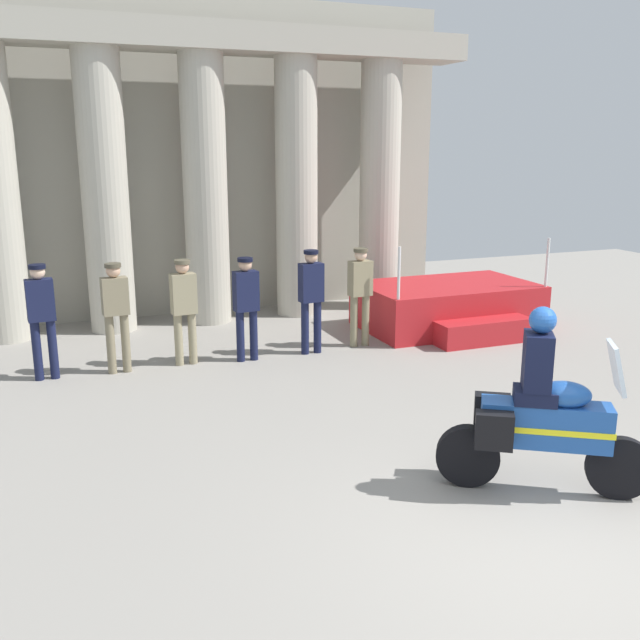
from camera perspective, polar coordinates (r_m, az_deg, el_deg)
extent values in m
plane|color=gray|center=(6.68, 18.13, -17.30)|extent=(28.00, 28.00, 0.00)
cube|color=#A49F91|center=(14.75, -10.16, 12.60)|extent=(10.62, 0.30, 6.20)
cylinder|color=#B2AD9E|center=(13.51, -16.90, 9.62)|extent=(0.83, 0.83, 5.02)
cylinder|color=#B2AD9E|center=(13.78, -9.20, 10.11)|extent=(0.83, 0.83, 5.02)
cylinder|color=#B2AD9E|center=(14.29, -1.90, 10.40)|extent=(0.83, 0.83, 5.02)
cylinder|color=#B2AD9E|center=(15.00, 4.82, 10.53)|extent=(0.83, 0.83, 5.02)
cube|color=#ABA697|center=(13.88, -9.67, 21.55)|extent=(10.62, 1.03, 0.50)
cube|color=#B21E23|center=(13.66, 10.19, 1.16)|extent=(3.21, 1.96, 0.84)
cube|color=#B21E23|center=(12.71, 13.03, -0.92)|extent=(1.76, 0.50, 0.42)
cylinder|color=silver|center=(11.98, 6.37, 3.76)|extent=(0.05, 0.05, 0.90)
cylinder|color=silver|center=(13.65, 17.81, 4.42)|extent=(0.05, 0.05, 0.90)
cylinder|color=#141938|center=(11.20, -21.80, -2.32)|extent=(0.13, 0.13, 0.90)
cylinder|color=#141938|center=(11.19, -20.68, -2.22)|extent=(0.13, 0.13, 0.90)
cube|color=#141938|center=(11.02, -21.58, 1.50)|extent=(0.40, 0.25, 0.61)
sphere|color=beige|center=(10.95, -21.78, 3.61)|extent=(0.21, 0.21, 0.21)
cylinder|color=black|center=(10.93, -21.81, 4.01)|extent=(0.24, 0.24, 0.06)
cylinder|color=#7A7056|center=(11.16, -16.48, -1.90)|extent=(0.13, 0.13, 0.91)
cylinder|color=#7A7056|center=(11.17, -15.36, -1.79)|extent=(0.13, 0.13, 0.91)
cube|color=#7A7056|center=(10.99, -16.17, 1.85)|extent=(0.40, 0.25, 0.56)
sphere|color=tan|center=(10.92, -16.31, 3.84)|extent=(0.21, 0.21, 0.21)
cylinder|color=#494334|center=(10.91, -16.34, 4.24)|extent=(0.24, 0.24, 0.06)
cylinder|color=gray|center=(11.33, -11.30, -1.57)|extent=(0.13, 0.13, 0.83)
cylinder|color=gray|center=(11.37, -10.21, -1.46)|extent=(0.13, 0.13, 0.83)
cube|color=gray|center=(11.18, -10.92, 2.09)|extent=(0.40, 0.25, 0.63)
sphere|color=tan|center=(11.10, -11.02, 4.21)|extent=(0.21, 0.21, 0.21)
cylinder|color=brown|center=(11.09, -11.04, 4.62)|extent=(0.24, 0.24, 0.06)
cylinder|color=#141938|center=(11.38, -6.42, -1.31)|extent=(0.13, 0.13, 0.82)
cylinder|color=#141938|center=(11.44, -5.36, -1.21)|extent=(0.13, 0.13, 0.82)
cube|color=#141938|center=(11.24, -5.98, 2.33)|extent=(0.40, 0.25, 0.64)
sphere|color=tan|center=(11.16, -6.04, 4.45)|extent=(0.21, 0.21, 0.21)
cylinder|color=black|center=(11.15, -6.05, 4.85)|extent=(0.24, 0.24, 0.06)
cylinder|color=#141938|center=(11.70, -1.21, -0.66)|extent=(0.13, 0.13, 0.88)
cylinder|color=#141938|center=(11.78, -0.21, -0.56)|extent=(0.13, 0.13, 0.88)
cube|color=#141938|center=(11.57, -0.72, 3.03)|extent=(0.40, 0.25, 0.64)
sphere|color=tan|center=(11.50, -0.73, 5.10)|extent=(0.21, 0.21, 0.21)
cylinder|color=black|center=(11.49, -0.73, 5.49)|extent=(0.24, 0.24, 0.06)
cylinder|color=#847A5B|center=(12.14, 2.74, -0.11)|extent=(0.13, 0.13, 0.89)
cylinder|color=#847A5B|center=(12.23, 3.68, -0.02)|extent=(0.13, 0.13, 0.89)
cube|color=#847A5B|center=(12.03, 3.26, 3.37)|extent=(0.40, 0.25, 0.59)
sphere|color=beige|center=(11.96, 3.29, 5.26)|extent=(0.21, 0.21, 0.21)
cylinder|color=#4F4937|center=(11.95, 3.29, 5.63)|extent=(0.24, 0.24, 0.06)
cylinder|color=black|center=(7.64, 22.94, -10.91)|extent=(0.59, 0.43, 0.64)
cylinder|color=black|center=(7.47, 11.81, -10.64)|extent=(0.61, 0.46, 0.64)
cube|color=#1E4C99|center=(7.37, 17.67, -7.99)|extent=(1.22, 0.94, 0.44)
ellipsoid|color=#1E4C99|center=(7.28, 19.03, -5.68)|extent=(0.61, 0.55, 0.26)
cube|color=yellow|center=(7.37, 17.66, -8.14)|extent=(1.24, 0.96, 0.06)
cube|color=silver|center=(7.27, 22.73, -3.55)|extent=(0.35, 0.42, 0.47)
cube|color=black|center=(7.56, 13.67, -7.14)|extent=(0.40, 0.35, 0.36)
cube|color=black|center=(7.08, 13.83, -8.63)|extent=(0.40, 0.35, 0.36)
cube|color=black|center=(7.25, 16.89, -5.83)|extent=(0.52, 0.50, 0.14)
cube|color=black|center=(7.14, 17.09, -3.19)|extent=(0.41, 0.44, 0.56)
sphere|color=#1E4C99|center=(7.04, 17.48, 0.00)|extent=(0.26, 0.26, 0.26)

